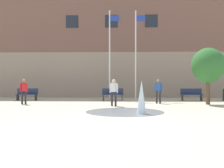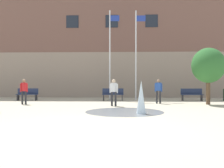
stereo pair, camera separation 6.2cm
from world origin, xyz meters
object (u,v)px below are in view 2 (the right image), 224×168
park_bench_under_right_flagpole (27,94)px  park_bench_near_trashcan (113,94)px  adult_in_red (114,90)px  street_tree_near_building (208,66)px  park_bench_far_right (192,94)px  teen_by_trashcan (24,90)px  adult_watching (158,89)px  flagpole_left (110,52)px  flagpole_right (136,52)px

park_bench_under_right_flagpole → park_bench_near_trashcan: bearing=1.1°
adult_in_red → street_tree_near_building: street_tree_near_building is taller
park_bench_near_trashcan → park_bench_far_right: (5.90, 0.06, 0.00)m
park_bench_under_right_flagpole → teen_by_trashcan: (0.99, -3.24, 0.45)m
park_bench_under_right_flagpole → street_tree_near_building: size_ratio=0.45×
park_bench_far_right → adult_watching: size_ratio=1.01×
flagpole_left → teen_by_trashcan: bearing=-141.2°
park_bench_under_right_flagpole → teen_by_trashcan: 3.41m
teen_by_trashcan → adult_watching: (8.63, 0.96, 0.00)m
street_tree_near_building → adult_in_red: bearing=-168.1°
flagpole_left → park_bench_under_right_flagpole: bearing=-170.8°
park_bench_near_trashcan → adult_in_red: (0.22, -4.25, 0.45)m
adult_in_red → flagpole_right: (1.58, 5.14, 2.80)m
teen_by_trashcan → street_tree_near_building: (11.66, 0.35, 1.52)m
adult_in_red → flagpole_left: size_ratio=0.23×
adult_watching → street_tree_near_building: size_ratio=0.45×
adult_in_red → street_tree_near_building: size_ratio=0.45×
park_bench_far_right → flagpole_right: flagpole_right is taller
adult_watching → flagpole_left: flagpole_left is taller
adult_watching → street_tree_near_building: 3.44m
park_bench_far_right → park_bench_near_trashcan: bearing=-179.4°
park_bench_under_right_flagpole → street_tree_near_building: (12.65, -2.88, 1.97)m
park_bench_near_trashcan → street_tree_near_building: size_ratio=0.45×
park_bench_under_right_flagpole → adult_in_red: bearing=-31.5°
park_bench_near_trashcan → adult_watching: adult_watching is taller
teen_by_trashcan → adult_watching: 8.68m
park_bench_near_trashcan → teen_by_trashcan: bearing=-148.7°
flagpole_left → street_tree_near_building: 7.59m
street_tree_near_building → flagpole_left: bearing=148.5°
park_bench_near_trashcan → flagpole_left: 3.40m
park_bench_under_right_flagpole → flagpole_left: bearing=9.2°
adult_watching → park_bench_under_right_flagpole: bearing=-169.4°
adult_watching → street_tree_near_building: bearing=12.7°
park_bench_near_trashcan → park_bench_far_right: 5.90m
park_bench_under_right_flagpole → teen_by_trashcan: size_ratio=1.01×
park_bench_far_right → adult_in_red: size_ratio=1.01×
flagpole_right → street_tree_near_building: 5.97m
adult_watching → flagpole_right: size_ratio=0.23×
street_tree_near_building → park_bench_near_trashcan: bearing=153.9°
park_bench_under_right_flagpole → flagpole_left: flagpole_left is taller
teen_by_trashcan → street_tree_near_building: street_tree_near_building is taller
flagpole_right → flagpole_left: bearing=180.0°
park_bench_near_trashcan → park_bench_under_right_flagpole: bearing=-178.9°
park_bench_near_trashcan → flagpole_right: flagpole_right is taller
adult_in_red → park_bench_near_trashcan: bearing=35.2°
park_bench_far_right → adult_in_red: bearing=-142.9°
flagpole_left → flagpole_right: (2.05, 0.00, -0.02)m
park_bench_under_right_flagpole → park_bench_near_trashcan: size_ratio=1.00×
park_bench_under_right_flagpole → park_bench_far_right: (12.42, 0.18, 0.00)m
park_bench_near_trashcan → flagpole_left: size_ratio=0.23×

